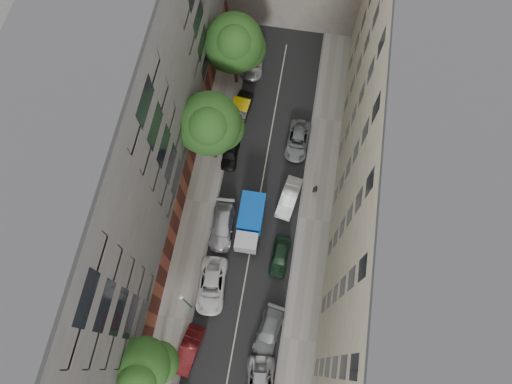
% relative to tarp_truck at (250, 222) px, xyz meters
% --- Properties ---
extents(ground, '(120.00, 120.00, 0.00)m').
position_rel_tarp_truck_xyz_m(ground, '(0.40, 1.62, -1.37)').
color(ground, '#4C4C49').
rests_on(ground, ground).
extents(road_surface, '(8.00, 44.00, 0.02)m').
position_rel_tarp_truck_xyz_m(road_surface, '(0.40, 1.62, -1.36)').
color(road_surface, black).
rests_on(road_surface, ground).
extents(sidewalk_left, '(3.00, 44.00, 0.15)m').
position_rel_tarp_truck_xyz_m(sidewalk_left, '(-5.10, 1.62, -1.30)').
color(sidewalk_left, gray).
rests_on(sidewalk_left, ground).
extents(sidewalk_right, '(3.00, 44.00, 0.15)m').
position_rel_tarp_truck_xyz_m(sidewalk_right, '(5.90, 1.62, -1.30)').
color(sidewalk_right, gray).
rests_on(sidewalk_right, ground).
extents(building_left, '(8.00, 44.00, 20.00)m').
position_rel_tarp_truck_xyz_m(building_left, '(-10.60, 1.62, 8.63)').
color(building_left, '#4F4C4A').
rests_on(building_left, ground).
extents(building_right, '(8.00, 44.00, 20.00)m').
position_rel_tarp_truck_xyz_m(building_right, '(11.40, 1.62, 8.63)').
color(building_right, beige).
rests_on(building_right, ground).
extents(tarp_truck, '(2.24, 5.40, 2.49)m').
position_rel_tarp_truck_xyz_m(tarp_truck, '(0.00, 0.00, 0.00)').
color(tarp_truck, black).
rests_on(tarp_truck, ground).
extents(car_left_1, '(2.15, 4.38, 1.38)m').
position_rel_tarp_truck_xyz_m(car_left_1, '(-3.20, -11.78, -0.68)').
color(car_left_1, '#4D0F11').
rests_on(car_left_1, ground).
extents(car_left_2, '(2.77, 5.37, 1.45)m').
position_rel_tarp_truck_xyz_m(car_left_2, '(-2.40, -6.18, -0.65)').
color(car_left_2, silver).
rests_on(car_left_2, ground).
extents(car_left_3, '(2.32, 5.16, 1.47)m').
position_rel_tarp_truck_xyz_m(car_left_3, '(-2.52, -0.58, -0.64)').
color(car_left_3, '#AFAFB4').
rests_on(car_left_3, ground).
extents(car_left_4, '(1.65, 3.88, 1.31)m').
position_rel_tarp_truck_xyz_m(car_left_4, '(-3.20, 7.02, -0.72)').
color(car_left_4, black).
rests_on(car_left_4, ground).
extents(car_left_5, '(2.01, 4.55, 1.45)m').
position_rel_tarp_truck_xyz_m(car_left_5, '(-3.00, 11.89, -0.64)').
color(car_left_5, black).
rests_on(car_left_5, ground).
extents(car_left_6, '(2.63, 5.13, 1.39)m').
position_rel_tarp_truck_xyz_m(car_left_6, '(-2.86, 18.22, -0.68)').
color(car_left_6, silver).
rests_on(car_left_6, ground).
extents(car_right_1, '(2.57, 4.79, 1.32)m').
position_rel_tarp_truck_xyz_m(car_right_1, '(3.20, -9.18, -0.71)').
color(car_right_1, slate).
rests_on(car_right_1, ground).
extents(car_right_2, '(1.74, 3.97, 1.33)m').
position_rel_tarp_truck_xyz_m(car_right_2, '(3.20, -2.52, -0.71)').
color(car_right_2, black).
rests_on(car_right_2, ground).
extents(car_right_3, '(2.22, 4.50, 1.42)m').
position_rel_tarp_truck_xyz_m(car_right_3, '(3.20, 3.22, -0.66)').
color(car_right_3, silver).
rests_on(car_right_3, ground).
extents(car_right_4, '(2.35, 4.77, 1.30)m').
position_rel_tarp_truck_xyz_m(car_right_4, '(3.20, 9.42, -0.72)').
color(car_right_4, slate).
rests_on(car_right_4, ground).
extents(tree_near, '(4.69, 4.32, 8.39)m').
position_rel_tarp_truck_xyz_m(tree_near, '(-5.47, -13.60, 4.54)').
color(tree_near, '#382619').
rests_on(tree_near, sidewalk_left).
extents(tree_mid, '(5.85, 5.66, 9.46)m').
position_rel_tarp_truck_xyz_m(tree_mid, '(-4.57, 6.49, 5.06)').
color(tree_mid, '#382619').
rests_on(tree_mid, sidewalk_left).
extents(tree_far, '(5.89, 5.70, 9.04)m').
position_rel_tarp_truck_xyz_m(tree_far, '(-4.11, 15.57, 4.70)').
color(tree_far, '#382619').
rests_on(tree_far, sidewalk_left).
extents(lamp_post, '(0.36, 0.36, 6.42)m').
position_rel_tarp_truck_xyz_m(lamp_post, '(-3.80, -8.26, 2.73)').
color(lamp_post, '#1B612E').
rests_on(lamp_post, sidewalk_left).
extents(pedestrian, '(0.66, 0.56, 1.52)m').
position_rel_tarp_truck_xyz_m(pedestrian, '(5.54, 4.40, -0.46)').
color(pedestrian, black).
rests_on(pedestrian, sidewalk_right).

